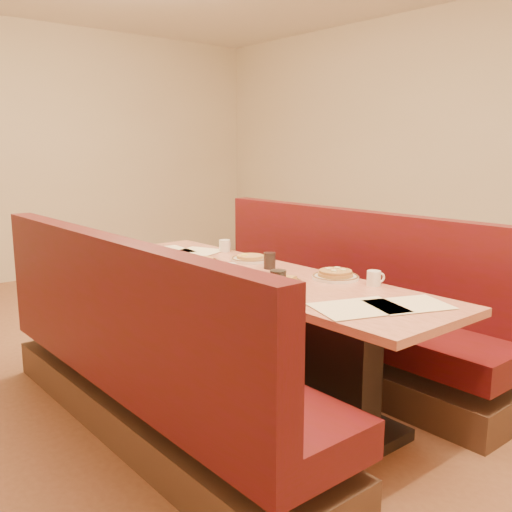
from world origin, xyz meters
TOP-DOWN VIEW (x-y plane):
  - ground at (0.00, 0.00)m, footprint 8.00×8.00m
  - room_envelope at (0.00, 0.00)m, footprint 6.04×8.04m
  - diner_table at (0.00, 0.00)m, footprint 0.70×2.50m
  - booth_left at (-0.73, 0.00)m, footprint 0.55×2.50m
  - booth_right at (0.73, 0.00)m, footprint 0.55×2.50m
  - placemat_near_left at (-0.12, -0.87)m, footprint 0.46×0.40m
  - placemat_near_right at (0.10, -0.98)m, footprint 0.42×0.37m
  - placemat_far_left at (-0.09, 0.94)m, footprint 0.47×0.37m
  - placemat_far_right at (0.08, 0.74)m, footprint 0.47×0.42m
  - pancake_plate at (0.24, -0.40)m, footprint 0.26×0.26m
  - eggs_plate at (-0.13, -0.31)m, footprint 0.31×0.31m
  - extra_plate_mid at (0.20, 0.29)m, footprint 0.24×0.24m
  - extra_plate_far at (-0.07, 0.43)m, footprint 0.21×0.21m
  - coffee_mug_a at (0.28, -0.64)m, footprint 0.10×0.07m
  - coffee_mug_b at (-0.24, -0.07)m, footprint 0.12×0.09m
  - coffee_mug_c at (0.28, 0.66)m, footprint 0.11×0.08m
  - coffee_mug_d at (-0.28, 1.10)m, footprint 0.12×0.09m
  - soda_tumbler_near at (-0.20, -0.42)m, footprint 0.08×0.08m
  - soda_tumbler_mid at (0.14, 0.03)m, footprint 0.07×0.07m

SIDE VIEW (x-z plane):
  - ground at x=0.00m, z-range 0.00..0.00m
  - booth_left at x=-0.73m, z-range -0.16..0.89m
  - booth_right at x=0.73m, z-range -0.16..0.89m
  - diner_table at x=0.00m, z-range 0.00..0.75m
  - placemat_near_left at x=-0.12m, z-range 0.75..0.76m
  - placemat_near_right at x=0.10m, z-range 0.75..0.76m
  - placemat_far_left at x=-0.09m, z-range 0.75..0.76m
  - placemat_far_right at x=0.08m, z-range 0.75..0.76m
  - extra_plate_far at x=-0.07m, z-range 0.74..0.79m
  - extra_plate_mid at x=0.20m, z-range 0.74..0.79m
  - eggs_plate at x=-0.13m, z-range 0.74..0.80m
  - pancake_plate at x=0.24m, z-range 0.74..0.80m
  - coffee_mug_a at x=0.28m, z-range 0.75..0.83m
  - coffee_mug_c at x=0.28m, z-range 0.75..0.83m
  - coffee_mug_d at x=-0.28m, z-range 0.75..0.84m
  - soda_tumbler_mid at x=0.14m, z-range 0.75..0.85m
  - coffee_mug_b at x=-0.24m, z-range 0.75..0.85m
  - soda_tumbler_near at x=-0.20m, z-range 0.75..0.86m
  - room_envelope at x=0.00m, z-range 0.52..3.34m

